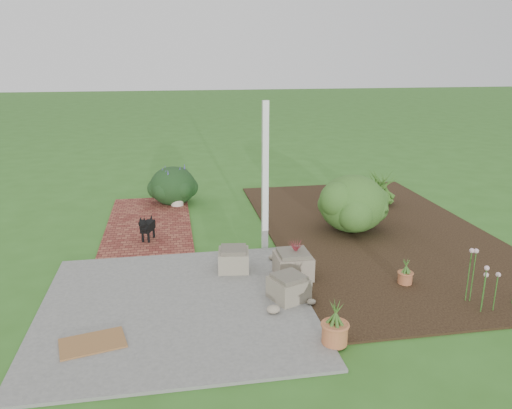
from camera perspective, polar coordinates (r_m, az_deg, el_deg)
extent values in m
plane|color=#336720|center=(8.47, -0.87, -5.38)|extent=(80.00, 80.00, 0.00)
cube|color=slate|center=(6.79, -9.16, -11.34)|extent=(3.50, 3.50, 0.04)
cube|color=maroon|center=(10.03, -12.12, -2.06)|extent=(1.60, 3.50, 0.04)
cube|color=black|center=(9.59, 13.58, -3.07)|extent=(4.00, 7.00, 0.03)
cube|color=white|center=(8.23, 1.05, 3.11)|extent=(0.10, 0.10, 2.50)
cube|color=#726E54|center=(6.79, 3.76, -9.56)|extent=(0.58, 0.58, 0.30)
cube|color=#726756|center=(7.42, 4.26, -6.99)|extent=(0.52, 0.52, 0.34)
cube|color=gray|center=(7.64, -2.57, -6.37)|extent=(0.51, 0.51, 0.30)
cube|color=brown|center=(6.17, -18.17, -14.81)|extent=(0.80, 0.61, 0.02)
cube|color=black|center=(8.99, -12.27, -2.47)|extent=(0.26, 0.38, 0.15)
cylinder|color=black|center=(8.96, -12.81, -3.69)|extent=(0.04, 0.04, 0.17)
cylinder|color=black|center=(8.92, -12.18, -3.74)|extent=(0.04, 0.04, 0.17)
cylinder|color=black|center=(9.17, -12.22, -3.16)|extent=(0.04, 0.04, 0.17)
cylinder|color=black|center=(9.14, -11.60, -3.20)|extent=(0.04, 0.04, 0.17)
sphere|color=black|center=(8.77, -12.83, -2.14)|extent=(0.14, 0.14, 0.14)
cone|color=black|center=(9.12, -11.88, -1.47)|extent=(0.09, 0.12, 0.13)
cylinder|color=beige|center=(10.97, -9.03, 0.84)|extent=(0.31, 0.31, 0.36)
ellipsoid|color=#1D3C12|center=(9.44, 11.00, 0.29)|extent=(1.65, 1.65, 1.07)
cylinder|color=brown|center=(7.46, 4.52, -7.36)|extent=(0.35, 0.35, 0.24)
cylinder|color=#A25C36|center=(7.56, 16.67, -8.00)|extent=(0.25, 0.25, 0.17)
cylinder|color=#B1653B|center=(5.92, 8.99, -14.36)|extent=(0.30, 0.30, 0.25)
ellipsoid|color=black|center=(11.18, -9.48, 2.23)|extent=(1.03, 1.03, 0.86)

